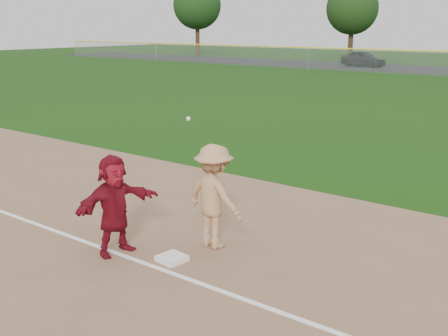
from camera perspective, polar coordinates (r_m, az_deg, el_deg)
The scene contains 8 objects.
ground at distance 10.70m, azimuth -5.00°, elevation -8.35°, with size 160.00×160.00×0.00m, color #163E0C.
foul_line at distance 10.17m, azimuth -8.11°, elevation -9.54°, with size 60.00×0.10×0.01m, color white.
first_base at distance 10.19m, azimuth -5.32°, elevation -9.13°, with size 0.45×0.45×0.10m, color white.
base_runner at distance 10.39m, azimuth -11.09°, elevation -3.68°, with size 1.72×0.55×1.86m, color maroon.
car_left at distance 58.59m, azimuth 13.96°, elevation 10.73°, with size 1.84×4.58×1.56m, color black.
first_base_play at distance 10.49m, azimuth -1.01°, elevation -2.90°, with size 1.34×0.86×2.49m.
tree_0 at distance 78.02m, azimuth -2.74°, elevation 16.20°, with size 6.40×6.40×9.81m.
tree_1 at distance 66.73m, azimuth 12.91°, elevation 15.52°, with size 5.80×5.80×8.75m.
Camera 1 is at (6.78, -7.18, 4.13)m, focal length 45.00 mm.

